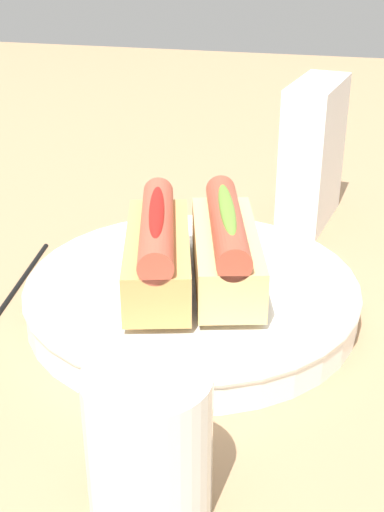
% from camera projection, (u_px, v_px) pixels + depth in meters
% --- Properties ---
extents(ground_plane, '(2.40, 2.40, 0.00)m').
position_uv_depth(ground_plane, '(205.00, 299.00, 0.59)').
color(ground_plane, '#9E7A56').
extents(serving_bowl, '(0.27, 0.27, 0.03)m').
position_uv_depth(serving_bowl, '(192.00, 294.00, 0.57)').
color(serving_bowl, white).
rests_on(serving_bowl, ground_plane).
extents(hotdog_front, '(0.16, 0.09, 0.06)m').
position_uv_depth(hotdog_front, '(158.00, 249.00, 0.55)').
color(hotdog_front, tan).
rests_on(hotdog_front, serving_bowl).
extents(hotdog_back, '(0.16, 0.09, 0.06)m').
position_uv_depth(hotdog_back, '(226.00, 246.00, 0.55)').
color(hotdog_back, '#DBB270').
rests_on(hotdog_back, serving_bowl).
extents(water_glass, '(0.07, 0.07, 0.09)m').
position_uv_depth(water_glass, '(149.00, 452.00, 0.37)').
color(water_glass, white).
rests_on(water_glass, ground_plane).
extents(napkin_box, '(0.12, 0.06, 0.15)m').
position_uv_depth(napkin_box, '(313.00, 154.00, 0.72)').
color(napkin_box, white).
rests_on(napkin_box, ground_plane).
extents(chopstick_near, '(0.22, 0.03, 0.01)m').
position_uv_depth(chopstick_near, '(8.00, 298.00, 0.59)').
color(chopstick_near, black).
rests_on(chopstick_near, ground_plane).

